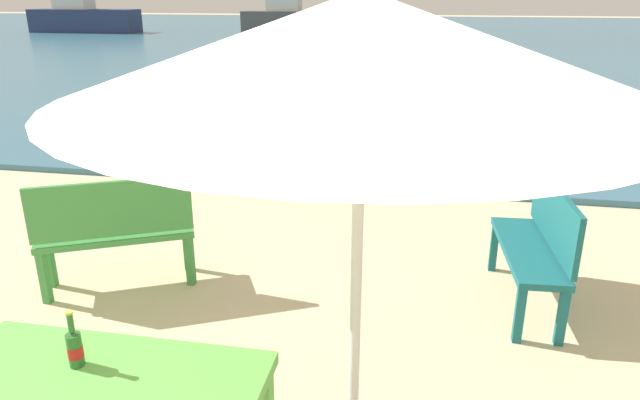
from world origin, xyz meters
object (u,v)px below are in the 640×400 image
boat_tanker (292,19)px  boat_barge (83,18)px  bench_teal_center (539,240)px  beer_bottle_amber (75,347)px  bench_green_left (115,228)px  swimmer_person (309,121)px  patio_umbrella (362,46)px

boat_tanker → boat_barge: size_ratio=0.93×
bench_teal_center → boat_barge: 33.50m
beer_bottle_amber → boat_barge: boat_barge is taller
bench_teal_center → boat_tanker: size_ratio=0.22×
bench_green_left → boat_tanker: (-5.38, 28.80, 0.28)m
swimmer_person → beer_bottle_amber: bearing=-86.0°
swimmer_person → boat_tanker: boat_tanker is taller
beer_bottle_amber → bench_green_left: bearing=115.8°
bench_teal_center → boat_barge: (-20.25, 26.68, 0.33)m
swimmer_person → patio_umbrella: bearing=-76.8°
bench_teal_center → boat_barge: size_ratio=0.20×
bench_teal_center → swimmer_person: 5.87m
beer_bottle_amber → boat_barge: bearing=121.8°
bench_green_left → swimmer_person: size_ratio=3.01×
bench_teal_center → boat_tanker: (-8.62, 28.42, 0.28)m
boat_barge → boat_tanker: bearing=8.5°
patio_umbrella → bench_teal_center: (1.11, 2.20, -1.58)m
patio_umbrella → boat_tanker: (-7.51, 30.62, -1.30)m
beer_bottle_amber → boat_barge: (-17.94, 28.99, 0.02)m
beer_bottle_amber → patio_umbrella: bearing=5.1°
swimmer_person → bench_teal_center: bearing=-61.1°
patio_umbrella → beer_bottle_amber: bearing=-174.9°
patio_umbrella → boat_barge: 34.67m
beer_bottle_amber → patio_umbrella: patio_umbrella is taller
bench_teal_center → boat_tanker: 29.70m
boat_tanker → boat_barge: boat_barge is taller
bench_teal_center → swimmer_person: size_ratio=2.98×
bench_teal_center → boat_tanker: bearing=106.9°
boat_barge → swimmer_person: bearing=-51.0°
swimmer_person → boat_tanker: 24.00m
beer_bottle_amber → patio_umbrella: 1.74m
bench_green_left → swimmer_person: bench_green_left is taller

